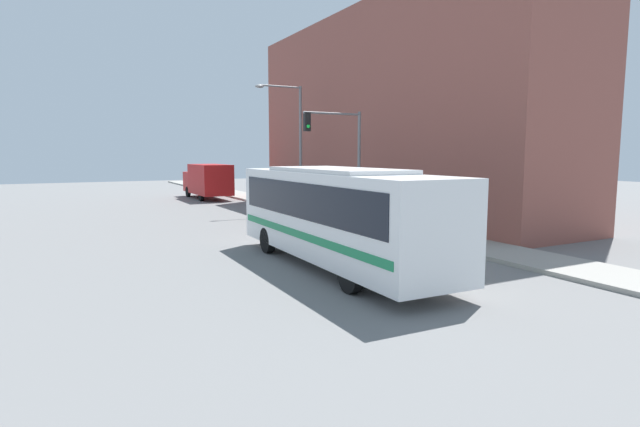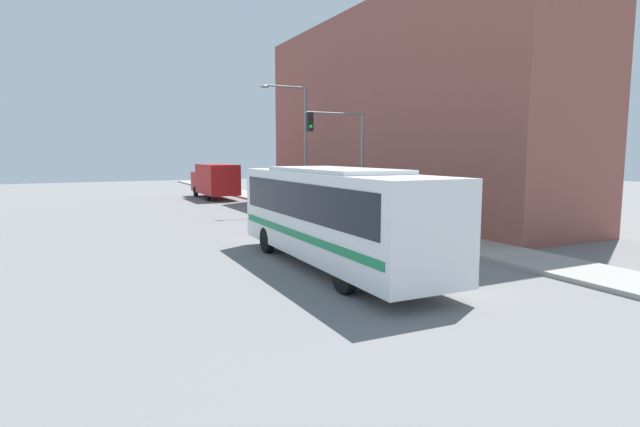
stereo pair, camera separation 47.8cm
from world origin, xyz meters
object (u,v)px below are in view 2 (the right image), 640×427
(street_lamp, at_px, (300,136))
(pedestrian_near_corner, at_px, (397,207))
(fire_hydrant, at_px, (460,237))
(traffic_light_pole, at_px, (344,147))
(delivery_truck, at_px, (215,180))
(parking_meter, at_px, (368,209))
(city_bus, at_px, (334,211))

(street_lamp, height_order, pedestrian_near_corner, street_lamp)
(fire_hydrant, height_order, traffic_light_pole, traffic_light_pole)
(delivery_truck, distance_m, fire_hydrant, 26.63)
(delivery_truck, bearing_deg, traffic_light_pole, -85.00)
(parking_meter, distance_m, pedestrian_near_corner, 1.48)
(traffic_light_pole, bearing_deg, fire_hydrant, -82.97)
(city_bus, relative_size, pedestrian_near_corner, 5.78)
(delivery_truck, distance_m, street_lamp, 12.54)
(fire_hydrant, bearing_deg, pedestrian_near_corner, 79.67)
(pedestrian_near_corner, bearing_deg, traffic_light_pole, 136.53)
(city_bus, relative_size, delivery_truck, 1.43)
(traffic_light_pole, relative_size, parking_meter, 4.85)
(delivery_truck, relative_size, traffic_light_pole, 1.29)
(parking_meter, bearing_deg, pedestrian_near_corner, -45.83)
(city_bus, relative_size, street_lamp, 1.36)
(city_bus, relative_size, traffic_light_pole, 1.86)
(fire_hydrant, height_order, parking_meter, parking_meter)
(city_bus, height_order, fire_hydrant, city_bus)
(delivery_truck, xyz_separation_m, pedestrian_near_corner, (3.62, -20.83, -0.47))
(street_lamp, bearing_deg, fire_hydrant, -89.36)
(fire_hydrant, distance_m, pedestrian_near_corner, 5.78)
(street_lamp, bearing_deg, traffic_light_pole, -96.12)
(delivery_truck, bearing_deg, city_bus, -96.72)
(city_bus, bearing_deg, traffic_light_pole, 59.69)
(street_lamp, bearing_deg, parking_meter, -88.81)
(city_bus, bearing_deg, street_lamp, 70.72)
(street_lamp, relative_size, pedestrian_near_corner, 4.26)
(street_lamp, bearing_deg, delivery_truck, 101.53)
(fire_hydrant, relative_size, parking_meter, 0.61)
(parking_meter, height_order, pedestrian_near_corner, pedestrian_near_corner)
(delivery_truck, distance_m, traffic_light_pole, 19.21)
(delivery_truck, height_order, fire_hydrant, delivery_truck)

